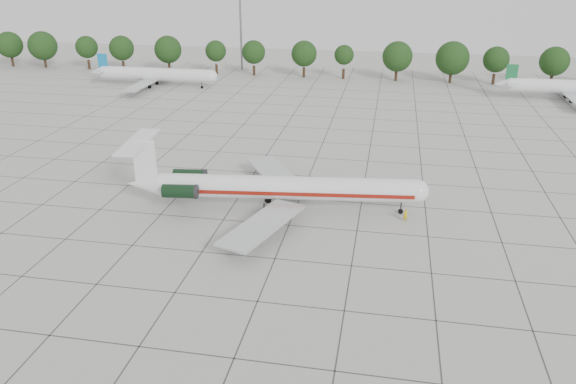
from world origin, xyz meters
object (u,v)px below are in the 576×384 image
bg_airliner_d (575,87)px  floodlight_mast (240,16)px  bg_airliner_b (155,74)px  ground_crew (405,215)px  main_airliner (270,187)px

bg_airliner_d → floodlight_mast: 83.10m
floodlight_mast → bg_airliner_b: bearing=-121.2°
ground_crew → bg_airliner_b: size_ratio=0.06×
bg_airliner_b → ground_crew: bearing=-47.7°
main_airliner → ground_crew: main_airliner is taller
ground_crew → bg_airliner_b: (-58.20, 64.01, 2.11)m
ground_crew → floodlight_mast: bearing=-93.0°
ground_crew → bg_airliner_d: bg_airliner_d is taller
bg_airliner_b → floodlight_mast: (14.75, 24.41, 11.37)m
bg_airliner_b → bg_airliner_d: size_ratio=1.00×
ground_crew → bg_airliner_b: bearing=-76.9°
ground_crew → bg_airliner_d: 76.42m
main_airliner → floodlight_mast: (-26.99, 88.18, 11.20)m
ground_crew → bg_airliner_b: bg_airliner_b is taller
bg_airliner_d → floodlight_mast: floodlight_mast is taller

